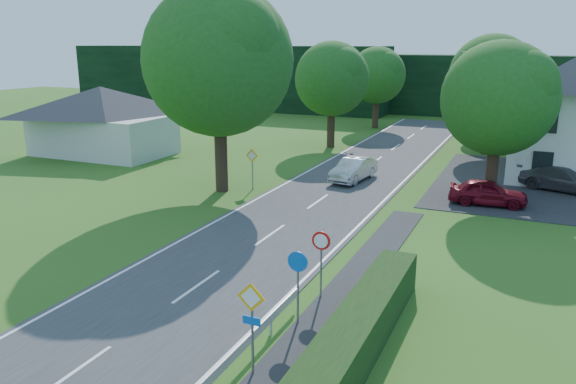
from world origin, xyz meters
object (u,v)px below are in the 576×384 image
at_px(moving_car, 353,169).
at_px(parasol, 528,169).
at_px(motorcycle, 350,159).
at_px(parked_car_red, 488,192).
at_px(parked_car_grey, 563,179).
at_px(streetlight, 491,115).

distance_m(moving_car, parasol, 10.47).
bearing_deg(parasol, motorcycle, 176.39).
distance_m(parked_car_red, parasol, 5.78).
distance_m(moving_car, parked_car_grey, 12.15).
relative_size(moving_car, parked_car_grey, 0.89).
height_order(streetlight, parked_car_red, streetlight).
bearing_deg(parked_car_red, motorcycle, 52.95).
bearing_deg(streetlight, moving_car, -175.37).
xyz_separation_m(streetlight, parked_car_red, (0.40, -2.94, -3.74)).
xyz_separation_m(moving_car, parked_car_grey, (11.87, 2.63, -0.01)).
bearing_deg(parked_car_grey, streetlight, 133.84).
bearing_deg(parked_car_grey, moving_car, 120.35).
relative_size(parked_car_grey, parasol, 2.26).
relative_size(moving_car, parasol, 2.01).
relative_size(parked_car_red, parked_car_grey, 0.83).
distance_m(motorcycle, parked_car_red, 11.42).
bearing_deg(motorcycle, streetlight, -21.32).
bearing_deg(moving_car, parked_car_red, -8.83).
bearing_deg(parasol, streetlight, -131.16).
distance_m(parked_car_red, parked_car_grey, 6.18).
height_order(moving_car, parked_car_red, moving_car).
distance_m(streetlight, motorcycle, 10.49).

